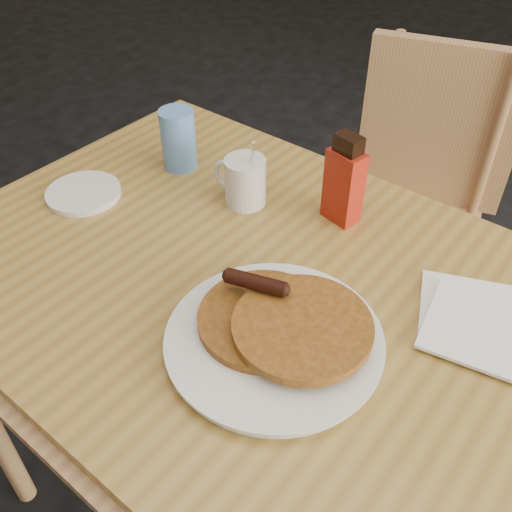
{
  "coord_description": "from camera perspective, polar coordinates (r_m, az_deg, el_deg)",
  "views": [
    {
      "loc": [
        0.37,
        -0.55,
        1.4
      ],
      "look_at": [
        -0.01,
        0.03,
        0.8
      ],
      "focal_mm": 40.0,
      "sensor_mm": 36.0,
      "label": 1
    }
  ],
  "objects": [
    {
      "name": "floor",
      "position": [
        1.55,
        -0.27,
        -23.68
      ],
      "size": [
        10.0,
        10.0,
        0.0
      ],
      "primitive_type": "plane",
      "color": "black",
      "rests_on": "ground"
    },
    {
      "name": "main_table",
      "position": [
        0.96,
        1.11,
        -4.64
      ],
      "size": [
        1.29,
        0.94,
        0.75
      ],
      "rotation": [
        0.0,
        0.0,
        -0.1
      ],
      "color": "olive",
      "rests_on": "floor"
    },
    {
      "name": "chair_main_far",
      "position": [
        1.6,
        15.68,
        6.58
      ],
      "size": [
        0.48,
        0.48,
        0.89
      ],
      "rotation": [
        0.0,
        0.0,
        0.2
      ],
      "color": "tan",
      "rests_on": "floor"
    },
    {
      "name": "pancake_plate",
      "position": [
        0.84,
        2.1,
        -7.74
      ],
      "size": [
        0.32,
        0.32,
        0.07
      ],
      "rotation": [
        0.0,
        0.0,
        -0.21
      ],
      "color": "silver",
      "rests_on": "main_table"
    },
    {
      "name": "coffee_mug",
      "position": [
        1.09,
        -1.2,
        7.58
      ],
      "size": [
        0.11,
        0.08,
        0.15
      ],
      "rotation": [
        0.0,
        0.0,
        0.37
      ],
      "color": "silver",
      "rests_on": "main_table"
    },
    {
      "name": "syrup_bottle",
      "position": [
        1.04,
        8.8,
        7.33
      ],
      "size": [
        0.07,
        0.06,
        0.17
      ],
      "rotation": [
        0.0,
        0.0,
        -0.29
      ],
      "color": "maroon",
      "rests_on": "main_table"
    },
    {
      "name": "napkin_stack",
      "position": [
        0.93,
        21.2,
        -6.1
      ],
      "size": [
        0.21,
        0.22,
        0.01
      ],
      "rotation": [
        0.0,
        0.0,
        0.31
      ],
      "color": "white",
      "rests_on": "main_table"
    },
    {
      "name": "blue_tumbler",
      "position": [
        1.2,
        -7.77,
        11.49
      ],
      "size": [
        0.09,
        0.09,
        0.13
      ],
      "primitive_type": "cylinder",
      "rotation": [
        0.0,
        0.0,
        -0.28
      ],
      "color": "#5786CC",
      "rests_on": "main_table"
    },
    {
      "name": "side_saucer",
      "position": [
        1.18,
        -16.86,
        6.05
      ],
      "size": [
        0.16,
        0.16,
        0.01
      ],
      "primitive_type": "cylinder",
      "rotation": [
        0.0,
        0.0,
        -0.07
      ],
      "color": "silver",
      "rests_on": "main_table"
    }
  ]
}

